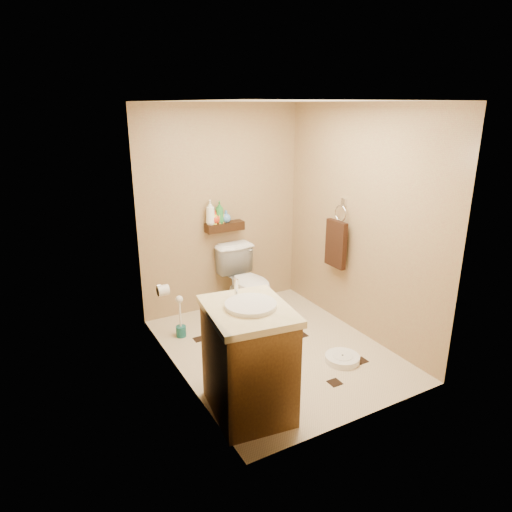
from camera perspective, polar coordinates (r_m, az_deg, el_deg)
ground at (r=4.76m, az=2.49°, el=-11.52°), size 2.50×2.50×0.00m
wall_back at (r=5.36m, az=-4.35°, el=5.73°), size 2.00×0.04×2.40m
wall_front at (r=3.34m, az=14.01°, el=-2.71°), size 2.00×0.04×2.40m
wall_left at (r=3.88m, az=-9.99°, el=0.51°), size 0.04×2.50×2.40m
wall_right at (r=4.87m, az=12.81°, el=4.03°), size 0.04×2.50×2.40m
ceiling at (r=4.12m, az=2.97°, el=18.78°), size 2.00×2.50×0.02m
wall_shelf at (r=5.33m, az=-3.94°, el=3.68°), size 0.46×0.14×0.10m
floor_accents at (r=4.73m, az=3.45°, el=-11.67°), size 1.33×1.44×0.01m
toilet at (r=5.28m, az=-1.11°, el=-3.45°), size 0.48×0.81×0.81m
vanity at (r=3.68m, az=-0.94°, el=-12.72°), size 0.71×0.82×1.06m
bathroom_scale at (r=4.61m, az=10.73°, el=-12.46°), size 0.43×0.43×0.07m
toilet_brush at (r=4.97m, az=-9.41°, el=-8.18°), size 0.11×0.11×0.47m
towel_ring at (r=5.06m, az=10.01°, el=1.77°), size 0.12×0.30×0.76m
toilet_paper at (r=4.68m, az=-11.56°, el=-4.22°), size 0.12×0.11×0.12m
bottle_a at (r=5.21m, az=-5.73°, el=5.45°), size 0.15×0.15×0.28m
bottle_b at (r=5.24m, az=-5.40°, el=4.91°), size 0.10×0.10×0.17m
bottle_c at (r=5.25m, az=-5.15°, el=4.86°), size 0.17×0.17×0.15m
bottle_d at (r=5.26m, az=-4.58°, el=5.47°), size 0.13×0.13×0.26m
bottle_e at (r=5.27m, az=-4.53°, el=4.96°), size 0.09×0.09×0.16m
bottle_f at (r=5.31m, az=-3.77°, el=4.98°), size 0.11×0.11×0.14m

